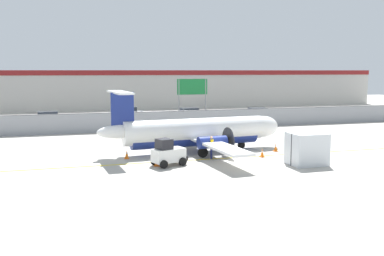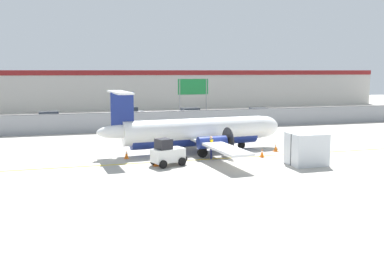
% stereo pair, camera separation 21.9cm
% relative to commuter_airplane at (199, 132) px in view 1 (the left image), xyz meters
% --- Properties ---
extents(ground_plane, '(140.00, 140.00, 0.01)m').
position_rel_commuter_airplane_xyz_m(ground_plane, '(1.20, -2.97, -1.60)').
color(ground_plane, '#ADA89E').
extents(perimeter_fence, '(98.00, 0.10, 2.10)m').
position_rel_commuter_airplane_xyz_m(perimeter_fence, '(1.20, 13.03, -0.49)').
color(perimeter_fence, gray).
rests_on(perimeter_fence, ground).
extents(parking_lot_strip, '(98.00, 17.00, 0.12)m').
position_rel_commuter_airplane_xyz_m(parking_lot_strip, '(1.20, 24.53, -1.54)').
color(parking_lot_strip, '#38383A').
rests_on(parking_lot_strip, ground).
extents(background_building, '(91.00, 8.10, 6.50)m').
position_rel_commuter_airplane_xyz_m(background_building, '(1.20, 43.02, 1.66)').
color(background_building, beige).
rests_on(background_building, ground).
extents(commuter_airplane, '(15.26, 16.08, 4.92)m').
position_rel_commuter_airplane_xyz_m(commuter_airplane, '(0.00, 0.00, 0.00)').
color(commuter_airplane, white).
rests_on(commuter_airplane, ground).
extents(baggage_tug, '(2.56, 1.97, 1.88)m').
position_rel_commuter_airplane_xyz_m(baggage_tug, '(-3.49, -4.23, -0.75)').
color(baggage_tug, silver).
rests_on(baggage_tug, ground).
extents(ground_crew_worker, '(0.44, 0.54, 1.70)m').
position_rel_commuter_airplane_xyz_m(ground_crew_worker, '(0.08, -2.89, -0.65)').
color(ground_crew_worker, '#191E4C').
rests_on(ground_crew_worker, ground).
extents(cargo_container, '(2.44, 2.03, 2.20)m').
position_rel_commuter_airplane_xyz_m(cargo_container, '(5.77, -6.55, -0.50)').
color(cargo_container, silver).
rests_on(cargo_container, ground).
extents(traffic_cone_near_left, '(0.36, 0.36, 0.64)m').
position_rel_commuter_airplane_xyz_m(traffic_cone_near_left, '(3.96, -3.35, -1.29)').
color(traffic_cone_near_left, orange).
rests_on(traffic_cone_near_left, ground).
extents(traffic_cone_near_right, '(0.36, 0.36, 0.64)m').
position_rel_commuter_airplane_xyz_m(traffic_cone_near_right, '(-4.27, -4.15, -1.29)').
color(traffic_cone_near_right, orange).
rests_on(traffic_cone_near_right, ground).
extents(traffic_cone_far_left, '(0.36, 0.36, 0.64)m').
position_rel_commuter_airplane_xyz_m(traffic_cone_far_left, '(6.00, -1.54, -1.29)').
color(traffic_cone_far_left, orange).
rests_on(traffic_cone_far_left, ground).
extents(traffic_cone_far_right, '(0.36, 0.36, 0.64)m').
position_rel_commuter_airplane_xyz_m(traffic_cone_far_right, '(-5.89, -1.10, -1.29)').
color(traffic_cone_far_right, orange).
rests_on(traffic_cone_far_right, ground).
extents(parked_car_0, '(4.27, 2.14, 1.58)m').
position_rel_commuter_airplane_xyz_m(parked_car_0, '(-12.13, 20.40, -0.71)').
color(parked_car_0, black).
rests_on(parked_car_0, parking_lot_strip).
extents(parked_car_1, '(4.21, 2.03, 1.58)m').
position_rel_commuter_airplane_xyz_m(parked_car_1, '(-2.48, 24.12, -0.71)').
color(parked_car_1, slate).
rests_on(parked_car_1, parking_lot_strip).
extents(parked_car_2, '(4.39, 2.43, 1.58)m').
position_rel_commuter_airplane_xyz_m(parked_car_2, '(4.86, 20.48, -0.71)').
color(parked_car_2, silver).
rests_on(parked_car_2, parking_lot_strip).
extents(parked_car_3, '(4.34, 2.31, 1.58)m').
position_rel_commuter_airplane_xyz_m(parked_car_3, '(13.72, 18.29, -0.71)').
color(parked_car_3, slate).
rests_on(parked_car_3, parking_lot_strip).
extents(highway_sign, '(3.60, 0.14, 5.50)m').
position_rel_commuter_airplane_xyz_m(highway_sign, '(3.91, 15.28, 2.54)').
color(highway_sign, slate).
rests_on(highway_sign, ground).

